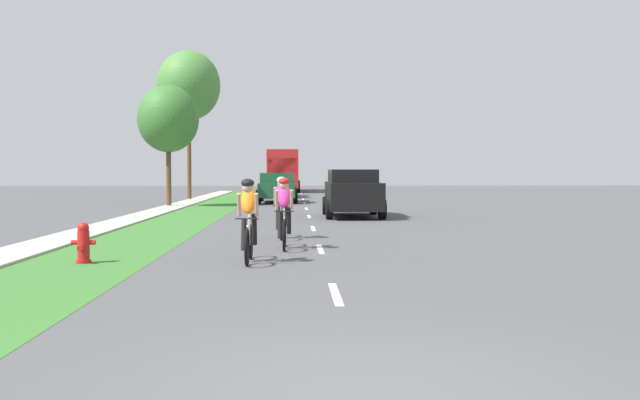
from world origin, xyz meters
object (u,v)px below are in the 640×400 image
bus_red (284,169)px  street_tree_near (168,119)px  cyclist_lead (249,220)px  sedan_blue (282,185)px  cyclist_trailing (284,212)px  pickup_dark_green (277,188)px  suv_black (352,192)px  cyclist_distant (282,207)px  fire_hydrant_red (83,243)px  street_tree_far (189,86)px

bus_red → street_tree_near: street_tree_near is taller
cyclist_lead → sedan_blue: size_ratio=0.40×
cyclist_trailing → pickup_dark_green: bearing=91.7°
suv_black → cyclist_distant: bearing=-106.5°
suv_black → street_tree_near: street_tree_near is taller
cyclist_distant → street_tree_near: 18.00m
pickup_dark_green → sedan_blue: 9.96m
pickup_dark_green → fire_hydrant_red: bearing=-96.7°
fire_hydrant_red → street_tree_near: street_tree_near is taller
cyclist_lead → suv_black: 13.60m
pickup_dark_green → bus_red: size_ratio=0.44×
pickup_dark_green → sedan_blue: bearing=89.4°
cyclist_trailing → fire_hydrant_red: bearing=-148.7°
sedan_blue → suv_black: bearing=-82.2°
suv_black → cyclist_lead: bearing=-103.1°
cyclist_distant → pickup_dark_green: pickup_dark_green is taller
suv_black → pickup_dark_green: 12.70m
bus_red → street_tree_near: 26.64m
cyclist_trailing → cyclist_lead: bearing=-105.5°
suv_black → bus_red: size_ratio=0.41×
cyclist_lead → street_tree_far: bearing=100.5°
cyclist_distant → pickup_dark_green: size_ratio=0.34×
cyclist_distant → street_tree_far: bearing=103.6°
suv_black → pickup_dark_green: size_ratio=0.92×
cyclist_distant → suv_black: (2.54, 8.55, 0.14)m
cyclist_distant → street_tree_near: size_ratio=0.29×
bus_red → street_tree_far: street_tree_far is taller
pickup_dark_green → bus_red: 21.86m
cyclist_trailing → pickup_dark_green: size_ratio=0.34×
fire_hydrant_red → sedan_blue: (3.12, 35.48, 0.40)m
bus_red → street_tree_near: (-5.26, -26.01, 2.30)m
cyclist_lead → cyclist_trailing: bearing=74.5°
fire_hydrant_red → cyclist_trailing: bearing=31.3°
cyclist_distant → bus_red: bus_red is taller
suv_black → sedan_blue: 22.47m
sedan_blue → street_tree_far: street_tree_far is taller
fire_hydrant_red → cyclist_distant: cyclist_distant is taller
fire_hydrant_red → pickup_dark_green: size_ratio=0.15×
bus_red → street_tree_far: bearing=-107.3°
cyclist_lead → cyclist_distant: (0.54, 4.70, 0.00)m
pickup_dark_green → cyclist_distant: bearing=-88.4°
suv_black → street_tree_near: (-8.37, 8.12, 3.33)m
cyclist_trailing → sedan_blue: cyclist_trailing is taller
street_tree_far → street_tree_near: bearing=-88.3°
street_tree_far → fire_hydrant_red: bearing=-85.3°
cyclist_lead → pickup_dark_green: size_ratio=0.34×
suv_black → pickup_dark_green: (-3.13, 12.31, -0.12)m
street_tree_far → suv_black: bearing=-62.4°
cyclist_lead → sedan_blue: (0.04, 35.52, -0.04)m
fire_hydrant_red → street_tree_near: bearing=95.9°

